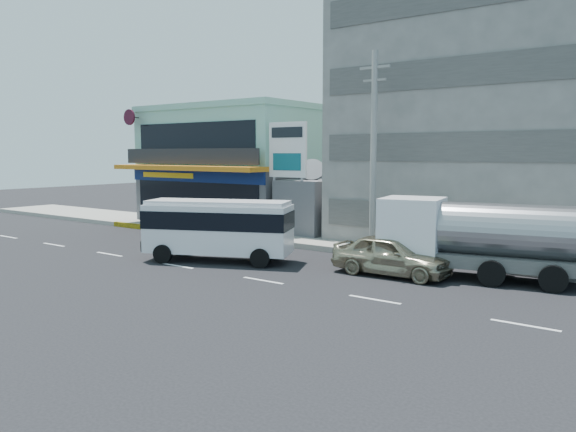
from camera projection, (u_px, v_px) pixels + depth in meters
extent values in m
plane|color=black|center=(177.00, 266.00, 25.51)|extent=(120.00, 120.00, 0.00)
cube|color=gray|center=(373.00, 246.00, 30.18)|extent=(70.00, 5.00, 0.30)
cube|color=#4E4E53|center=(244.00, 196.00, 41.21)|extent=(12.00, 10.00, 4.00)
cube|color=#89C3B4|center=(244.00, 141.00, 40.76)|extent=(12.00, 10.00, 4.00)
cube|color=orange|center=(185.00, 168.00, 36.32)|extent=(12.40, 1.80, 0.30)
cube|color=navy|center=(194.00, 176.00, 36.98)|extent=(12.00, 0.12, 0.80)
cube|color=black|center=(195.00, 199.00, 37.17)|extent=(11.00, 0.06, 2.60)
cube|color=gray|center=(503.00, 119.00, 30.89)|extent=(16.00, 12.00, 14.00)
cube|color=#4E4E53|center=(321.00, 207.00, 34.94)|extent=(3.00, 6.00, 3.50)
cylinder|color=slate|center=(312.00, 179.00, 33.93)|extent=(1.50, 1.50, 0.15)
cylinder|color=gray|center=(274.00, 184.00, 33.41)|extent=(0.16, 0.16, 6.50)
cylinder|color=gray|center=(302.00, 186.00, 32.23)|extent=(0.16, 0.16, 6.50)
cube|color=white|center=(288.00, 150.00, 32.59)|extent=(2.60, 0.18, 3.20)
cylinder|color=#999993|center=(373.00, 155.00, 27.37)|extent=(0.30, 0.30, 10.00)
cube|color=#999993|center=(375.00, 67.00, 26.90)|extent=(1.60, 0.12, 0.12)
cube|color=#999993|center=(375.00, 80.00, 26.96)|extent=(1.20, 0.10, 0.10)
cube|color=silver|center=(218.00, 228.00, 26.47)|extent=(7.16, 4.67, 2.26)
cube|color=black|center=(218.00, 219.00, 26.42)|extent=(7.22, 4.73, 0.83)
cube|color=silver|center=(218.00, 203.00, 26.33)|extent=(6.90, 4.41, 0.20)
cylinder|color=black|center=(163.00, 254.00, 26.08)|extent=(0.92, 0.60, 0.88)
cylinder|color=black|center=(182.00, 246.00, 28.17)|extent=(0.92, 0.60, 0.88)
cylinder|color=black|center=(260.00, 258.00, 25.02)|extent=(0.92, 0.60, 0.88)
cylinder|color=black|center=(272.00, 250.00, 27.11)|extent=(0.92, 0.60, 0.88)
imported|color=tan|center=(392.00, 255.00, 23.45)|extent=(5.08, 2.12, 1.72)
cube|color=white|center=(412.00, 229.00, 23.87)|extent=(2.86, 2.86, 2.66)
cube|color=#595956|center=(482.00, 259.00, 22.76)|extent=(8.46, 3.69, 0.51)
cylinder|color=gray|center=(510.00, 231.00, 22.17)|extent=(6.03, 3.15, 2.15)
cylinder|color=black|center=(395.00, 265.00, 23.15)|extent=(1.06, 0.49, 1.02)
cylinder|color=black|center=(408.00, 256.00, 25.26)|extent=(1.06, 0.49, 1.02)
cylinder|color=black|center=(491.00, 274.00, 21.51)|extent=(1.06, 0.49, 1.02)
cylinder|color=black|center=(498.00, 263.00, 23.62)|extent=(1.06, 0.49, 1.02)
cylinder|color=black|center=(553.00, 279.00, 20.58)|extent=(1.06, 0.49, 1.02)
cylinder|color=black|center=(554.00, 267.00, 22.69)|extent=(1.06, 0.49, 1.02)
imported|color=#4E0B17|center=(186.00, 238.00, 31.29)|extent=(1.61, 0.64, 0.83)
imported|color=#66594C|center=(186.00, 222.00, 31.19)|extent=(0.39, 0.57, 1.52)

